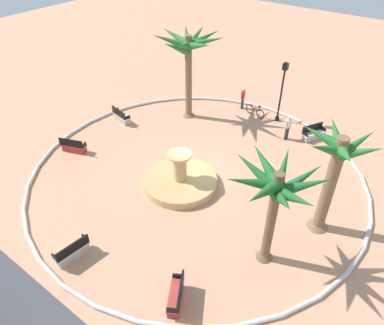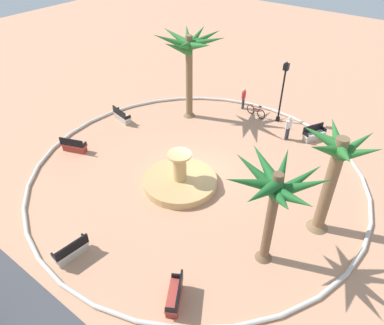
% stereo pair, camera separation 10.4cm
% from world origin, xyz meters
% --- Properties ---
extents(ground_plane, '(80.00, 80.00, 0.00)m').
position_xyz_m(ground_plane, '(0.00, 0.00, 0.00)').
color(ground_plane, tan).
extents(plaza_curb, '(18.98, 18.98, 0.20)m').
position_xyz_m(plaza_curb, '(0.00, 0.00, 0.10)').
color(plaza_curb, silver).
rests_on(plaza_curb, ground).
extents(fountain, '(4.08, 4.08, 2.11)m').
position_xyz_m(fountain, '(0.13, 1.40, 0.31)').
color(fountain, tan).
rests_on(fountain, ground).
extents(palm_tree_near_fountain, '(3.98, 4.07, 5.02)m').
position_xyz_m(palm_tree_near_fountain, '(-5.95, 3.09, 3.95)').
color(palm_tree_near_fountain, brown).
rests_on(palm_tree_near_fountain, ground).
extents(palm_tree_by_curb, '(4.74, 4.70, 6.08)m').
position_xyz_m(palm_tree_by_curb, '(4.46, -5.14, 4.82)').
color(palm_tree_by_curb, brown).
rests_on(palm_tree_by_curb, ground).
extents(palm_tree_mid_plaza, '(3.41, 3.22, 5.40)m').
position_xyz_m(palm_tree_mid_plaza, '(-7.14, -0.12, 3.69)').
color(palm_tree_mid_plaza, brown).
rests_on(palm_tree_mid_plaza, ground).
extents(bench_east, '(1.67, 1.03, 1.00)m').
position_xyz_m(bench_east, '(7.45, 2.83, 0.35)').
color(bench_east, '#B73D33').
rests_on(bench_east, ground).
extents(bench_west, '(1.24, 1.63, 1.00)m').
position_xyz_m(bench_west, '(-4.19, 7.11, 0.35)').
color(bench_west, '#B73D33').
rests_on(bench_west, ground).
extents(bench_north, '(1.19, 1.65, 1.00)m').
position_xyz_m(bench_north, '(-3.97, -7.51, 0.35)').
color(bench_north, beige).
rests_on(bench_north, ground).
extents(bench_southeast, '(0.67, 1.64, 1.00)m').
position_xyz_m(bench_southeast, '(0.85, 8.16, 0.35)').
color(bench_southeast, beige).
rests_on(bench_southeast, ground).
extents(bench_southwest, '(1.67, 0.82, 1.00)m').
position_xyz_m(bench_southwest, '(7.79, -1.61, 0.35)').
color(bench_southwest, beige).
rests_on(bench_southwest, ground).
extents(lamppost, '(0.32, 0.32, 4.39)m').
position_xyz_m(lamppost, '(-1.02, -8.31, 2.57)').
color(lamppost, black).
rests_on(lamppost, ground).
extents(bicycle_red_frame, '(1.69, 0.53, 0.94)m').
position_xyz_m(bicycle_red_frame, '(0.58, -7.97, 0.38)').
color(bicycle_red_frame, black).
rests_on(bicycle_red_frame, ground).
extents(person_cyclist_helmet, '(0.30, 0.51, 1.68)m').
position_xyz_m(person_cyclist_helmet, '(-2.57, -6.44, 0.94)').
color(person_cyclist_helmet, '#33333D').
rests_on(person_cyclist_helmet, ground).
extents(person_cyclist_photo, '(0.26, 0.52, 1.62)m').
position_xyz_m(person_cyclist_photo, '(1.92, -8.42, 0.91)').
color(person_cyclist_photo, '#33333D').
rests_on(person_cyclist_photo, ground).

